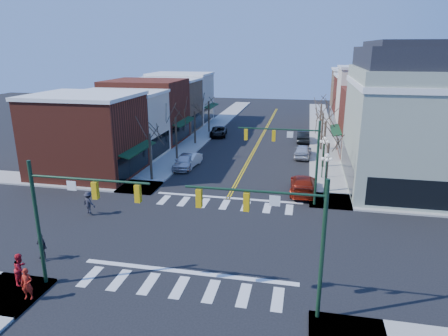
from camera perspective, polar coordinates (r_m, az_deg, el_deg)
The scene contains 36 objects.
ground at distance 28.28m, azimuth -2.48°, elevation -9.87°, with size 160.00×160.00×0.00m, color black.
sidewalk_left at distance 48.62m, azimuth -6.76°, elevation 1.64°, with size 3.50×70.00×0.15m, color #9E9B93.
sidewalk_right at distance 46.30m, azimuth 14.27°, elevation 0.46°, with size 3.50×70.00×0.15m, color #9E9B93.
bldg_left_brick_a at distance 43.16m, azimuth -18.99°, elevation 4.27°, with size 10.00×8.50×8.00m, color maroon.
bldg_left_stucco_a at distance 49.89m, azimuth -14.51°, elevation 5.94°, with size 10.00×7.00×7.50m, color beige.
bldg_left_brick_b at distance 56.99m, azimuth -11.05°, elevation 7.97°, with size 10.00×9.00×8.50m, color maroon.
bldg_left_tan at distance 64.65m, azimuth -8.23°, elevation 8.81°, with size 10.00×7.50×7.80m, color #86674A.
bldg_left_stucco_b at distance 71.90m, azimuth -6.14°, elevation 9.84°, with size 10.00×8.00×8.20m, color beige.
bldg_right_brick_a at distance 51.80m, azimuth 21.87°, elevation 5.94°, with size 10.00×8.50×8.00m, color maroon.
bldg_right_stucco at distance 59.21m, azimuth 20.75°, elevation 8.26°, with size 10.00×7.00×10.00m, color beige.
bldg_right_brick_b at distance 66.66m, azimuth 19.75°, elevation 8.55°, with size 10.00×8.00×8.50m, color maroon.
bldg_right_tan at distance 74.51m, azimuth 18.98°, elevation 9.59°, with size 10.00×8.00×9.00m, color #86674A.
victorian_corner at distance 40.75m, azimuth 26.23°, elevation 6.57°, with size 12.25×14.25×13.30m.
traffic_mast_near_left at distance 22.26m, azimuth -21.53°, elevation -5.44°, with size 6.60×0.28×7.20m.
traffic_mast_near_right at distance 18.87m, azimuth 8.41°, elevation -8.41°, with size 6.60×0.28×7.20m.
traffic_mast_far_right at distance 32.87m, azimuth 10.04°, elevation 2.49°, with size 6.60×0.28×7.20m.
lamppost_corner at distance 34.44m, azimuth 14.37°, elevation -0.15°, with size 0.36×0.36×4.33m.
lamppost_midblock at distance 40.71m, azimuth 14.04°, elevation 2.47°, with size 0.36×0.36×4.33m.
tree_left_a at distance 39.76m, azimuth -10.44°, elevation 1.49°, with size 0.24×0.24×4.76m, color #382B21.
tree_left_b at distance 47.01m, azimuth -6.84°, elevation 4.18°, with size 0.24×0.24×5.04m, color #382B21.
tree_left_c at distance 54.54m, azimuth -4.19°, elevation 5.74°, with size 0.24×0.24×4.55m, color #382B21.
tree_left_d at distance 62.12m, azimuth -2.18°, elevation 7.30°, with size 0.24×0.24×4.90m, color #382B21.
tree_right_a at distance 37.03m, azimuth 14.47°, elevation -0.03°, with size 0.24×0.24×4.62m, color #382B21.
tree_right_b at distance 44.69m, azimuth 14.10°, elevation 3.23°, with size 0.24×0.24×5.18m, color #382B21.
tree_right_c at distance 52.54m, azimuth 13.81°, elevation 5.03°, with size 0.24×0.24×4.83m, color #382B21.
tree_right_d at distance 60.39m, azimuth 13.60°, elevation 6.60°, with size 0.24×0.24×4.97m, color #382B21.
car_left_near at distance 43.82m, azimuth -5.61°, elevation 0.98°, with size 1.90×4.72×1.61m, color silver.
car_left_mid at distance 44.52m, azimuth -4.93°, elevation 1.11°, with size 1.47×4.23×1.39m, color white.
car_left_far at distance 59.85m, azimuth -0.80°, elevation 5.23°, with size 2.29×4.97×1.38m, color black.
car_right_near at distance 36.90m, azimuth 11.23°, elevation -2.30°, with size 2.30×5.66×1.64m, color maroon.
car_right_mid at distance 48.89m, azimuth 11.20°, elevation 2.40°, with size 1.89×4.70×1.60m, color silver.
car_right_far at distance 57.20m, azimuth 11.25°, elevation 4.46°, with size 1.66×4.75×1.56m, color black.
pedestrian_red_a at distance 23.70m, azimuth -26.32°, elevation -14.64°, with size 0.63×0.41×1.72m, color #A81E11.
pedestrian_red_b at distance 25.23m, azimuth -27.05°, elevation -12.67°, with size 0.88×0.68×1.80m, color red.
pedestrian_dark_a at distance 27.46m, azimuth -24.62°, elevation -10.10°, with size 0.97×0.40×1.65m, color black.
pedestrian_dark_b at distance 33.12m, azimuth -18.75°, elevation -4.70°, with size 1.17×0.67×1.81m, color #212129.
Camera 1 is at (6.29, -24.48, 12.68)m, focal length 32.00 mm.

